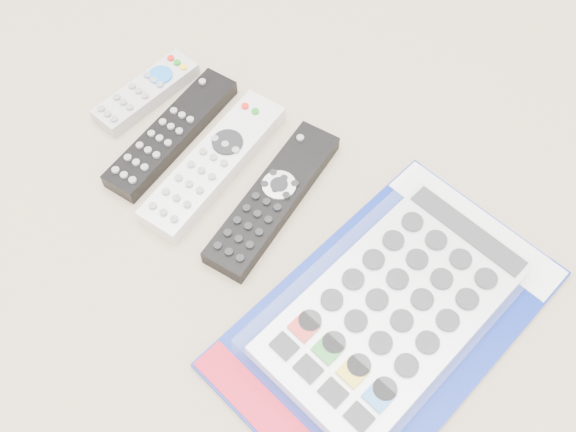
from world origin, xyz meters
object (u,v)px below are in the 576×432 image
Objects in this scene: remote_silver_dvd at (214,164)px; jumbo_remote_packaged at (394,308)px; remote_small_grey at (146,92)px; remote_slim_black at (172,133)px; remote_large_black at (273,198)px.

jumbo_remote_packaged reaches higher than remote_silver_dvd.
jumbo_remote_packaged reaches higher than remote_small_grey.
remote_slim_black is 0.07m from remote_silver_dvd.
remote_silver_dvd is 0.27m from jumbo_remote_packaged.
jumbo_remote_packaged is at bearing -4.40° from remote_small_grey.
remote_large_black is 0.57× the size of jumbo_remote_packaged.
remote_large_black is (0.08, 0.00, -0.00)m from remote_silver_dvd.
remote_silver_dvd reaches higher than remote_small_grey.
remote_silver_dvd is at bearing -179.34° from jumbo_remote_packaged.
jumbo_remote_packaged is (0.41, -0.08, 0.01)m from remote_small_grey.
remote_small_grey is at bearing 166.91° from remote_large_black.
remote_silver_dvd is at bearing -7.22° from remote_slim_black.
jumbo_remote_packaged is (0.18, -0.04, 0.01)m from remote_large_black.
remote_large_black is at bearing -3.87° from remote_slim_black.
remote_small_grey is 0.39× the size of jumbo_remote_packaged.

